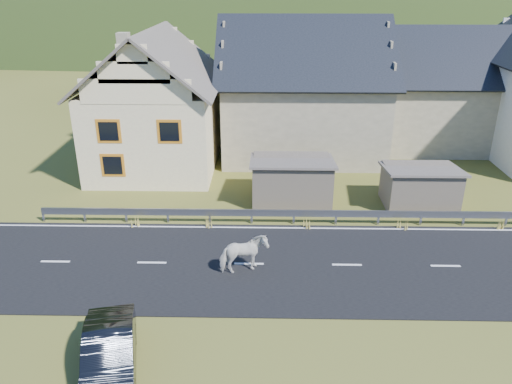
{
  "coord_description": "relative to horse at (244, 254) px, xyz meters",
  "views": [
    {
      "loc": [
        -3.34,
        -17.55,
        10.84
      ],
      "look_at": [
        -3.74,
        1.5,
        2.6
      ],
      "focal_mm": 35.0,
      "sensor_mm": 36.0,
      "label": 1
    }
  ],
  "objects": [
    {
      "name": "house_stone_b",
      "position": [
        13.19,
        17.57,
        3.41
      ],
      "size": [
        9.8,
        8.8,
        8.1
      ],
      "color": "tan",
      "rests_on": "ground"
    },
    {
      "name": "guardrail",
      "position": [
        4.19,
        4.25,
        -0.26
      ],
      "size": [
        28.1,
        0.09,
        0.75
      ],
      "color": "#93969B",
      "rests_on": "ground"
    },
    {
      "name": "house_cream",
      "position": [
        -5.82,
        12.57,
        3.53
      ],
      "size": [
        7.8,
        9.8,
        8.3
      ],
      "color": "#FFEDB6",
      "rests_on": "ground"
    },
    {
      "name": "ground",
      "position": [
        4.19,
        0.57,
        -0.83
      ],
      "size": [
        160.0,
        160.0,
        0.0
      ],
      "primitive_type": "plane",
      "color": "#494B18",
      "rests_on": "ground"
    },
    {
      "name": "shed_right",
      "position": [
        8.69,
        6.57,
        0.17
      ],
      "size": [
        3.8,
        2.9,
        2.2
      ],
      "primitive_type": "cube",
      "color": "#716556",
      "rests_on": "ground"
    },
    {
      "name": "car",
      "position": [
        -3.67,
        -5.62,
        -0.14
      ],
      "size": [
        2.4,
        4.38,
        1.37
      ],
      "primitive_type": "imported",
      "rotation": [
        0.0,
        0.0,
        0.24
      ],
      "color": "black",
      "rests_on": "ground"
    },
    {
      "name": "house_stone_a",
      "position": [
        3.19,
        15.57,
        3.81
      ],
      "size": [
        10.8,
        9.8,
        8.9
      ],
      "color": "tan",
      "rests_on": "ground"
    },
    {
      "name": "mountain",
      "position": [
        9.19,
        180.57,
        -20.83
      ],
      "size": [
        440.0,
        280.0,
        260.0
      ],
      "primitive_type": "ellipsoid",
      "color": "#1E3514",
      "rests_on": "ground"
    },
    {
      "name": "lane_markings",
      "position": [
        4.19,
        0.57,
        -0.78
      ],
      "size": [
        60.0,
        6.6,
        0.01
      ],
      "primitive_type": "cube",
      "color": "silver",
      "rests_on": "road"
    },
    {
      "name": "road",
      "position": [
        4.19,
        0.57,
        -0.81
      ],
      "size": [
        60.0,
        7.0,
        0.04
      ],
      "primitive_type": "cube",
      "color": "black",
      "rests_on": "ground"
    },
    {
      "name": "horse",
      "position": [
        0.0,
        0.0,
        0.0
      ],
      "size": [
        1.46,
        2.04,
        1.57
      ],
      "primitive_type": "imported",
      "rotation": [
        0.0,
        0.0,
        1.94
      ],
      "color": "silver",
      "rests_on": "road"
    },
    {
      "name": "shed_left",
      "position": [
        2.19,
        7.07,
        0.27
      ],
      "size": [
        4.3,
        3.3,
        2.4
      ],
      "primitive_type": "cube",
      "color": "#716556",
      "rests_on": "ground"
    }
  ]
}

